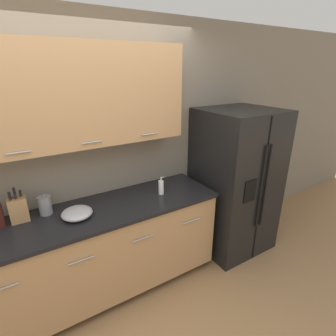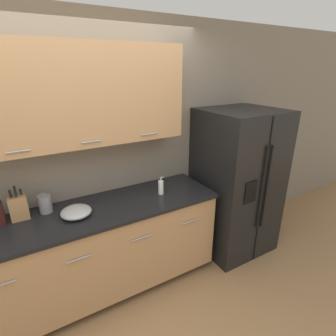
# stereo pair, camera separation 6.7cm
# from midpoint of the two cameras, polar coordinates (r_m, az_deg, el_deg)

# --- Properties ---
(wall_back) EXTENTS (10.00, 0.39, 2.60)m
(wall_back) POSITION_cam_midpoint_polar(r_m,az_deg,el_deg) (2.53, -19.30, 4.63)
(wall_back) COLOR gray
(wall_back) RESTS_ON ground_plane
(counter_unit) EXTENTS (2.25, 0.64, 0.93)m
(counter_unit) POSITION_cam_midpoint_polar(r_m,az_deg,el_deg) (2.72, -14.58, -17.09)
(counter_unit) COLOR black
(counter_unit) RESTS_ON ground_plane
(refrigerator) EXTENTS (0.84, 0.80, 1.71)m
(refrigerator) POSITION_cam_midpoint_polar(r_m,az_deg,el_deg) (3.21, 13.79, -2.91)
(refrigerator) COLOR black
(refrigerator) RESTS_ON ground_plane
(knife_block) EXTENTS (0.14, 0.09, 0.30)m
(knife_block) POSITION_cam_midpoint_polar(r_m,az_deg,el_deg) (2.50, -30.47, -7.77)
(knife_block) COLOR #A87A4C
(knife_block) RESTS_ON counter_unit
(soap_dispenser) EXTENTS (0.06, 0.05, 0.18)m
(soap_dispenser) POSITION_cam_midpoint_polar(r_m,az_deg,el_deg) (2.62, -2.24, -4.19)
(soap_dispenser) COLOR white
(soap_dispenser) RESTS_ON counter_unit
(steel_canister) EXTENTS (0.11, 0.11, 0.18)m
(steel_canister) POSITION_cam_midpoint_polar(r_m,az_deg,el_deg) (2.52, -25.87, -7.32)
(steel_canister) COLOR gray
(steel_canister) RESTS_ON counter_unit
(mixing_bowl) EXTENTS (0.26, 0.26, 0.08)m
(mixing_bowl) POSITION_cam_midpoint_polar(r_m,az_deg,el_deg) (2.38, -19.97, -9.22)
(mixing_bowl) COLOR #A3A3A5
(mixing_bowl) RESTS_ON counter_unit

